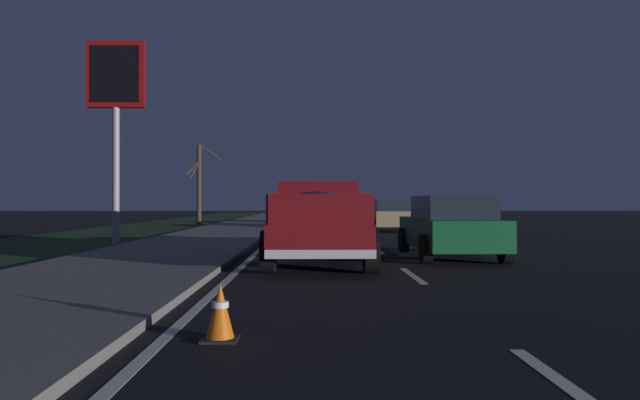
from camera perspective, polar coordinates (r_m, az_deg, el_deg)
name	(u,v)px	position (r m, az deg, el deg)	size (l,w,h in m)	color
ground	(352,232)	(27.57, 3.08, -3.11)	(144.00, 144.00, 0.00)	black
sidewalk_shoulder	(229,231)	(27.76, -8.76, -2.96)	(108.00, 4.00, 0.12)	slate
grass_verge	(120,232)	(28.87, -18.65, -2.96)	(108.00, 6.00, 0.01)	#1E3819
lane_markings	(298,230)	(29.55, -2.14, -2.91)	(108.00, 3.54, 0.01)	silver
pickup_truck	(318,220)	(13.38, -0.19, -1.94)	(5.43, 2.29, 1.87)	maroon
sedan_white	(376,212)	(35.48, 5.39, -1.20)	(4.43, 2.07, 1.54)	silver
sedan_tan	(390,215)	(28.75, 6.77, -1.42)	(4.41, 2.04, 1.54)	#9E845B
sedan_green	(450,226)	(15.10, 12.39, -2.49)	(4.42, 2.05, 1.54)	#14592D
gas_price_sign	(116,92)	(21.07, -19.00, 9.78)	(0.27, 1.90, 6.72)	#99999E
bare_tree_far	(199,183)	(36.97, -11.53, 1.61)	(0.94, 2.03, 4.97)	#423323
traffic_cone_near	(220,312)	(6.10, -9.56, -10.56)	(0.36, 0.36, 0.58)	black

